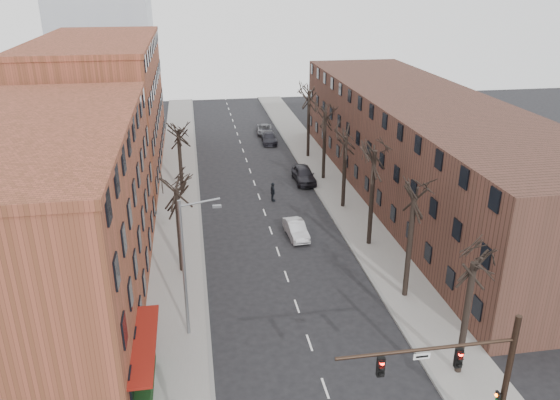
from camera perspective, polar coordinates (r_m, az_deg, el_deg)
name	(u,v)px	position (r m, az deg, el deg)	size (l,w,h in m)	color
sidewalk_left	(179,190)	(57.41, -10.54, 1.03)	(4.00, 90.00, 0.15)	gray
sidewalk_right	(329,181)	(59.11, 5.14, 1.96)	(4.00, 90.00, 0.15)	gray
building_left_near	(43,223)	(37.91, -23.56, -2.22)	(12.00, 26.00, 12.00)	brown
building_left_far	(102,108)	(64.80, -18.08, 9.16)	(12.00, 28.00, 14.00)	brown
building_right	(422,147)	(55.65, 14.63, 5.36)	(12.00, 50.00, 10.00)	#4B2C23
awning_left	(149,383)	(32.22, -13.53, -18.06)	(1.20, 7.00, 0.15)	maroon
hedge	(145,386)	(31.05, -13.94, -18.33)	(0.80, 6.00, 1.00)	black
tree_right_a	(457,373)	(33.52, 18.04, -16.79)	(5.20, 5.20, 10.00)	black
tree_right_b	(404,296)	(39.36, 12.86, -9.78)	(5.20, 5.20, 10.80)	black
tree_right_c	(368,245)	(45.86, 9.23, -4.62)	(5.20, 5.20, 11.60)	black
tree_right_d	(343,207)	(52.77, 6.56, -0.75)	(5.20, 5.20, 10.00)	black
tree_right_e	(323,179)	(59.95, 4.53, 2.20)	(5.20, 5.20, 10.80)	black
tree_right_f	(308,157)	(67.32, 2.93, 4.51)	(5.20, 5.20, 11.60)	black
tree_left_a	(183,271)	(42.00, -10.15, -7.36)	(5.20, 5.20, 9.50)	black
tree_left_b	(183,194)	(56.49, -10.13, 0.62)	(5.20, 5.20, 9.50)	black
signal_mast_arm	(476,373)	(26.58, 19.81, -16.66)	(8.14, 0.30, 7.20)	black
streetlight	(187,263)	(32.56, -9.74, -6.53)	(2.45, 0.22, 9.03)	slate
silver_sedan	(296,229)	(46.32, 1.69, -3.09)	(1.44, 4.12, 1.36)	#B5B7BD
parked_car_near	(304,174)	(58.66, 2.50, 2.69)	(2.04, 5.06, 1.72)	black
parked_car_mid	(269,138)	(72.89, -1.13, 6.49)	(1.90, 4.68, 1.36)	black
parked_car_far	(264,129)	(77.37, -1.63, 7.38)	(2.07, 4.49, 1.25)	slate
pedestrian_crossing	(273,192)	(53.51, -0.75, 0.84)	(1.13, 0.47, 1.92)	black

